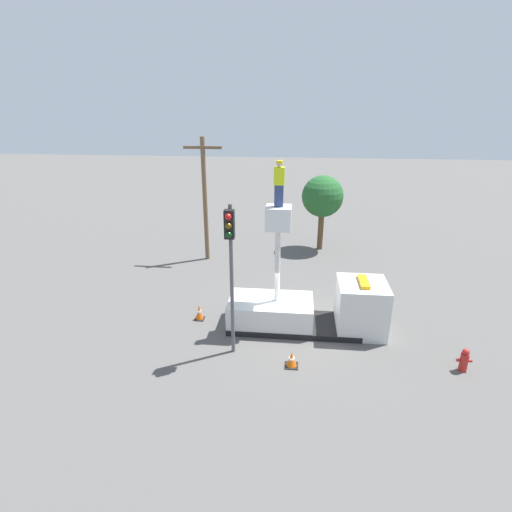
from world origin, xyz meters
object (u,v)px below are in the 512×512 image
at_px(traffic_light_pole, 230,253).
at_px(utility_pole, 205,196).
at_px(worker, 279,184).
at_px(traffic_cone_curbside, 292,360).
at_px(fire_hydrant, 464,360).
at_px(tree_left_bg, 323,197).
at_px(bucket_truck, 311,308).
at_px(traffic_cone_rear, 199,313).

bearing_deg(traffic_light_pole, utility_pole, 107.80).
bearing_deg(worker, traffic_cone_curbside, -75.75).
bearing_deg(fire_hydrant, traffic_cone_curbside, -176.37).
bearing_deg(fire_hydrant, tree_left_bg, 109.73).
bearing_deg(utility_pole, fire_hydrant, -41.07).
distance_m(tree_left_bg, utility_pole, 7.48).
distance_m(traffic_light_pole, utility_pole, 10.35).
distance_m(bucket_truck, traffic_cone_rear, 4.91).
height_order(traffic_light_pole, fire_hydrant, traffic_light_pole).
distance_m(traffic_light_pole, traffic_cone_curbside, 4.48).
bearing_deg(traffic_cone_curbside, tree_left_bg, 83.08).
distance_m(traffic_light_pole, tree_left_bg, 13.03).
bearing_deg(worker, bucket_truck, 0.00).
bearing_deg(traffic_cone_curbside, traffic_light_pole, 165.58).
relative_size(worker, traffic_cone_rear, 2.51).
bearing_deg(tree_left_bg, worker, -102.70).
height_order(bucket_truck, utility_pole, utility_pole).
xyz_separation_m(traffic_cone_rear, tree_left_bg, (5.73, 10.01, 3.15)).
xyz_separation_m(traffic_light_pole, tree_left_bg, (3.84, 12.44, -0.61)).
relative_size(tree_left_bg, utility_pole, 0.66).
height_order(traffic_cone_curbside, tree_left_bg, tree_left_bg).
distance_m(bucket_truck, fire_hydrant, 5.93).
xyz_separation_m(worker, tree_left_bg, (2.30, 10.19, -2.65)).
height_order(tree_left_bg, utility_pole, utility_pole).
relative_size(traffic_cone_curbside, tree_left_bg, 0.12).
bearing_deg(bucket_truck, traffic_cone_curbside, -104.44).
distance_m(worker, traffic_cone_rear, 6.75).
height_order(worker, traffic_cone_curbside, worker).
bearing_deg(utility_pole, tree_left_bg, 20.21).
bearing_deg(bucket_truck, worker, 180.00).
xyz_separation_m(traffic_cone_rear, traffic_cone_curbside, (4.15, -3.00, -0.06)).
xyz_separation_m(worker, utility_pole, (-4.71, 7.61, -2.17)).
distance_m(traffic_cone_curbside, tree_left_bg, 13.50).
bearing_deg(bucket_truck, traffic_light_pole, -143.09).
height_order(fire_hydrant, tree_left_bg, tree_left_bg).
height_order(traffic_cone_rear, traffic_cone_curbside, traffic_cone_rear).
bearing_deg(traffic_light_pole, tree_left_bg, 72.84).
relative_size(worker, fire_hydrant, 1.95).
relative_size(worker, utility_pole, 0.24).
bearing_deg(utility_pole, worker, -58.28).
bearing_deg(utility_pole, traffic_cone_rear, -80.24).
bearing_deg(fire_hydrant, utility_pole, 138.93).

